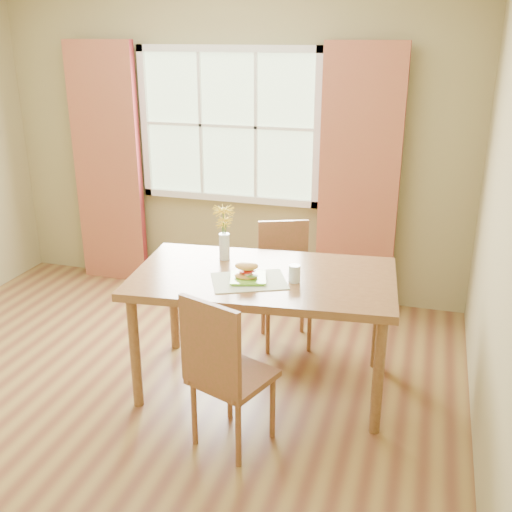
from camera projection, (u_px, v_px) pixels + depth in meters
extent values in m
cube|color=olive|center=(140.00, 395.00, 3.98)|extent=(4.20, 3.80, 0.02)
cube|color=#948959|center=(230.00, 143.00, 5.22)|extent=(4.20, 0.02, 2.70)
cube|color=#948959|center=(510.00, 228.00, 2.94)|extent=(0.02, 3.80, 2.70)
cube|color=#AAC796|center=(229.00, 126.00, 5.14)|extent=(1.50, 0.02, 1.20)
cube|color=white|center=(226.00, 48.00, 4.89)|extent=(1.62, 0.04, 0.06)
cube|color=white|center=(229.00, 198.00, 5.33)|extent=(1.62, 0.04, 0.06)
cube|color=white|center=(145.00, 123.00, 5.32)|extent=(0.06, 0.04, 1.32)
cube|color=white|center=(317.00, 130.00, 4.90)|extent=(0.06, 0.04, 1.32)
cube|color=white|center=(228.00, 126.00, 5.12)|extent=(1.50, 0.03, 0.02)
cube|color=maroon|center=(108.00, 166.00, 5.50)|extent=(0.65, 0.08, 2.20)
cube|color=maroon|center=(359.00, 183.00, 4.88)|extent=(0.65, 0.08, 2.20)
cube|color=brown|center=(264.00, 278.00, 3.81)|extent=(1.74, 1.10, 0.05)
cylinder|color=brown|center=(135.00, 353.00, 3.73)|extent=(0.07, 0.07, 0.76)
cylinder|color=brown|center=(378.00, 377.00, 3.47)|extent=(0.07, 0.07, 0.76)
cylinder|color=brown|center=(174.00, 302.00, 4.44)|extent=(0.07, 0.07, 0.76)
cylinder|color=brown|center=(378.00, 319.00, 4.18)|extent=(0.07, 0.07, 0.76)
cube|color=brown|center=(233.00, 377.00, 3.38)|extent=(0.51, 0.51, 0.04)
cube|color=brown|center=(211.00, 346.00, 3.15)|extent=(0.39, 0.17, 0.51)
cylinder|color=brown|center=(194.00, 413.00, 3.43)|extent=(0.03, 0.03, 0.41)
cylinder|color=brown|center=(238.00, 434.00, 3.25)|extent=(0.03, 0.03, 0.41)
cylinder|color=brown|center=(230.00, 388.00, 3.67)|extent=(0.03, 0.03, 0.41)
cylinder|color=brown|center=(273.00, 407.00, 3.49)|extent=(0.03, 0.03, 0.41)
cube|color=brown|center=(286.00, 293.00, 4.50)|extent=(0.50, 0.50, 0.04)
cube|color=brown|center=(283.00, 252.00, 4.57)|extent=(0.37, 0.18, 0.49)
cylinder|color=brown|center=(268.00, 329.00, 4.41)|extent=(0.03, 0.03, 0.39)
cylinder|color=brown|center=(309.00, 327.00, 4.44)|extent=(0.03, 0.03, 0.39)
cylinder|color=brown|center=(263.00, 311.00, 4.71)|extent=(0.03, 0.03, 0.39)
cylinder|color=brown|center=(302.00, 309.00, 4.73)|extent=(0.03, 0.03, 0.39)
cube|color=beige|center=(249.00, 281.00, 3.70)|extent=(0.55, 0.49, 0.01)
cube|color=#81D635|center=(248.00, 279.00, 3.71)|extent=(0.27, 0.27, 0.01)
ellipsoid|color=#F7C754|center=(246.00, 276.00, 3.69)|extent=(0.16, 0.12, 0.04)
ellipsoid|color=#4C8C2D|center=(252.00, 276.00, 3.65)|extent=(0.08, 0.05, 0.01)
cylinder|color=red|center=(245.00, 271.00, 3.68)|extent=(0.08, 0.08, 0.01)
cylinder|color=red|center=(250.00, 270.00, 3.67)|extent=(0.07, 0.07, 0.01)
ellipsoid|color=#F7C754|center=(247.00, 266.00, 3.66)|extent=(0.16, 0.12, 0.05)
cylinder|color=silver|center=(294.00, 274.00, 3.67)|extent=(0.07, 0.07, 0.11)
cylinder|color=silver|center=(294.00, 275.00, 3.68)|extent=(0.06, 0.06, 0.09)
cylinder|color=silver|center=(224.00, 246.00, 4.03)|extent=(0.07, 0.07, 0.18)
cylinder|color=silver|center=(225.00, 253.00, 4.05)|extent=(0.06, 0.06, 0.09)
cylinder|color=#3D7028|center=(224.00, 235.00, 4.01)|extent=(0.01, 0.01, 0.34)
cylinder|color=#3D7028|center=(226.00, 240.00, 4.01)|extent=(0.01, 0.01, 0.28)
cylinder|color=#3D7028|center=(223.00, 242.00, 4.03)|extent=(0.01, 0.01, 0.24)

